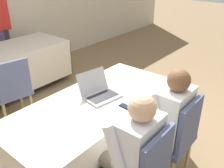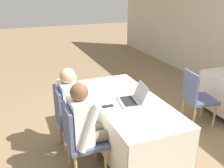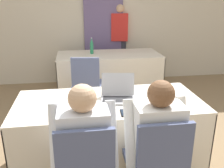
{
  "view_description": "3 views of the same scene",
  "coord_description": "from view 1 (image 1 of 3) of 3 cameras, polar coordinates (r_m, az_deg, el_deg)",
  "views": [
    {
      "loc": [
        -1.52,
        -1.45,
        1.97
      ],
      "look_at": [
        0.0,
        -0.21,
        0.98
      ],
      "focal_mm": 40.0,
      "sensor_mm": 36.0,
      "label": 1
    },
    {
      "loc": [
        2.67,
        -1.3,
        2.11
      ],
      "look_at": [
        0.0,
        -0.21,
        0.98
      ],
      "focal_mm": 40.0,
      "sensor_mm": 36.0,
      "label": 2
    },
    {
      "loc": [
        -0.31,
        -2.28,
        1.72
      ],
      "look_at": [
        0.0,
        -0.21,
        0.98
      ],
      "focal_mm": 40.0,
      "sensor_mm": 36.0,
      "label": 3
    }
  ],
  "objects": [
    {
      "name": "laptop",
      "position": [
        2.49,
        -2.86,
        -1.9
      ],
      "size": [
        0.39,
        0.38,
        0.23
      ],
      "rotation": [
        0.0,
        0.0,
        -0.17
      ],
      "color": "#99999E",
      "rests_on": "conference_table_near"
    },
    {
      "name": "person_checkered_shirt",
      "position": [
        1.98,
        4.32,
        -14.69
      ],
      "size": [
        0.5,
        0.52,
        1.16
      ],
      "rotation": [
        0.0,
        0.0,
        3.14
      ],
      "color": "#665B4C",
      "rests_on": "ground_plane"
    },
    {
      "name": "chair_near_right",
      "position": [
        2.43,
        14.02,
        -11.43
      ],
      "size": [
        0.44,
        0.44,
        0.9
      ],
      "rotation": [
        0.0,
        0.0,
        3.14
      ],
      "color": "tan",
      "rests_on": "ground_plane"
    },
    {
      "name": "ground_plane",
      "position": [
        2.88,
        -3.39,
        -16.53
      ],
      "size": [
        24.0,
        24.0,
        0.0
      ],
      "primitive_type": "plane",
      "color": "#846B4C"
    },
    {
      "name": "conference_table_far",
      "position": [
        4.26,
        -22.63,
        5.29
      ],
      "size": [
        1.86,
        0.84,
        0.73
      ],
      "color": "beige",
      "rests_on": "ground_plane"
    },
    {
      "name": "paper_centre_table",
      "position": [
        2.22,
        -12.51,
        -7.88
      ],
      "size": [
        0.24,
        0.32,
        0.0
      ],
      "rotation": [
        0.0,
        0.0,
        0.11
      ],
      "color": "white",
      "rests_on": "conference_table_near"
    },
    {
      "name": "cell_phone",
      "position": [
        2.33,
        3.31,
        -5.26
      ],
      "size": [
        0.07,
        0.15,
        0.01
      ],
      "rotation": [
        0.0,
        0.0,
        -0.06
      ],
      "color": "black",
      "rests_on": "conference_table_near"
    },
    {
      "name": "chair_far_spare",
      "position": [
        3.4,
        -21.88,
        -1.01
      ],
      "size": [
        0.5,
        0.5,
        0.9
      ],
      "rotation": [
        0.0,
        0.0,
        2.99
      ],
      "color": "tan",
      "rests_on": "ground_plane"
    },
    {
      "name": "paper_beside_laptop",
      "position": [
        2.69,
        -0.16,
        -0.61
      ],
      "size": [
        0.25,
        0.32,
        0.0
      ],
      "rotation": [
        0.0,
        0.0,
        0.14
      ],
      "color": "white",
      "rests_on": "conference_table_near"
    },
    {
      "name": "conference_table_near",
      "position": [
        2.53,
        -3.73,
        -7.2
      ],
      "size": [
        1.86,
        0.84,
        0.73
      ],
      "color": "beige",
      "rests_on": "ground_plane"
    },
    {
      "name": "person_white_shirt",
      "position": [
        2.37,
        12.21,
        -7.5
      ],
      "size": [
        0.5,
        0.52,
        1.16
      ],
      "rotation": [
        0.0,
        0.0,
        3.14
      ],
      "color": "#665B4C",
      "rests_on": "ground_plane"
    }
  ]
}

